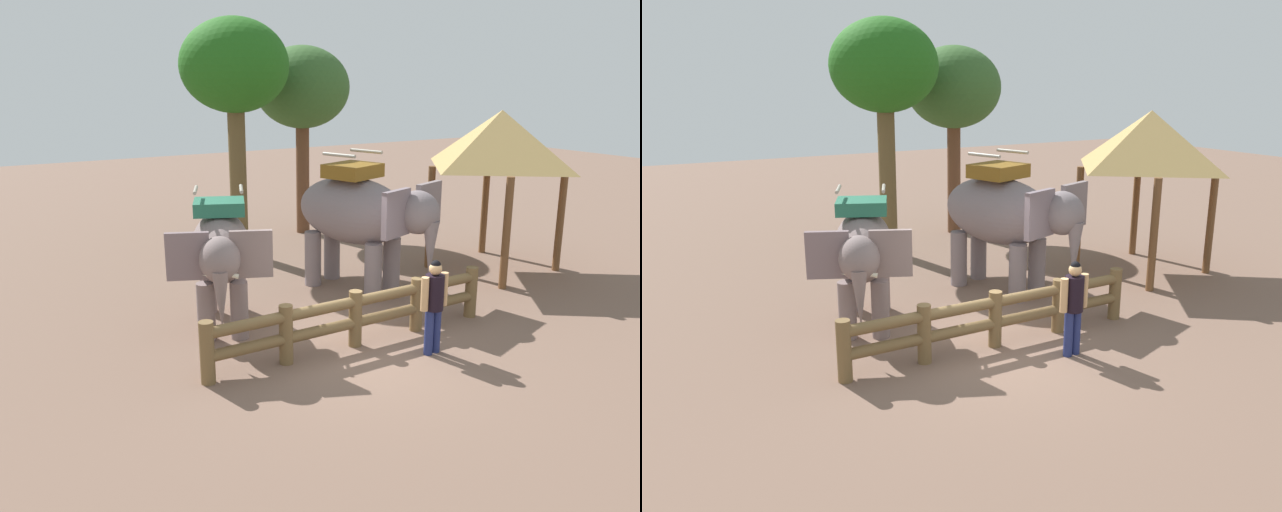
% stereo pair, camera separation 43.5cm
% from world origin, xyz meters
% --- Properties ---
extents(ground_plane, '(60.00, 60.00, 0.00)m').
position_xyz_m(ground_plane, '(0.00, 0.00, 0.00)').
color(ground_plane, brown).
extents(log_fence, '(5.94, 0.33, 1.05)m').
position_xyz_m(log_fence, '(-0.00, 0.20, 0.60)').
color(log_fence, brown).
rests_on(log_fence, ground).
extents(elephant_near_left, '(2.38, 3.24, 2.73)m').
position_xyz_m(elephant_near_left, '(-1.73, 2.22, 1.54)').
color(elephant_near_left, slate).
rests_on(elephant_near_left, ground).
extents(elephant_center, '(2.61, 3.77, 3.16)m').
position_xyz_m(elephant_center, '(1.83, 2.77, 1.78)').
color(elephant_center, slate).
rests_on(elephant_center, ground).
extents(tourist_woman_in_black, '(0.61, 0.36, 1.72)m').
position_xyz_m(tourist_woman_in_black, '(0.99, -0.77, 0.99)').
color(tourist_woman_in_black, navy).
rests_on(tourist_woman_in_black, ground).
extents(thatched_shelter, '(3.50, 3.50, 3.97)m').
position_xyz_m(thatched_shelter, '(5.71, 2.50, 3.23)').
color(thatched_shelter, brown).
rests_on(thatched_shelter, ground).
extents(tree_far_left, '(2.83, 2.83, 6.21)m').
position_xyz_m(tree_far_left, '(0.78, 7.08, 4.88)').
color(tree_far_left, brown).
rests_on(tree_far_left, ground).
extents(tree_back_center, '(2.84, 2.84, 5.63)m').
position_xyz_m(tree_back_center, '(3.54, 8.46, 4.34)').
color(tree_back_center, brown).
rests_on(tree_back_center, ground).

